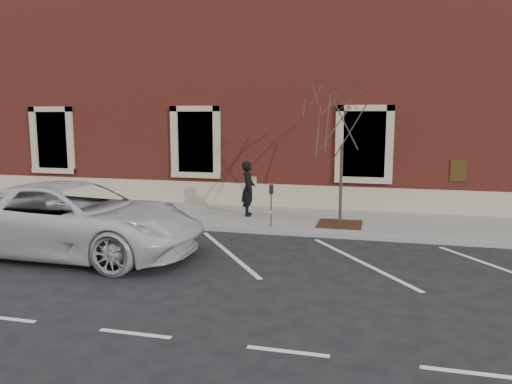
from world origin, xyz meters
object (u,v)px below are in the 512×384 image
(man, at_px, (248,189))
(white_truck, at_px, (73,219))
(parking_meter, at_px, (271,197))
(sapling, at_px, (342,122))

(man, xyz_separation_m, white_truck, (-3.03, -4.97, -0.15))
(parking_meter, bearing_deg, man, 132.66)
(parking_meter, distance_m, sapling, 2.96)
(sapling, bearing_deg, parking_meter, -158.49)
(parking_meter, relative_size, white_truck, 0.20)
(man, relative_size, white_truck, 0.28)
(white_truck, bearing_deg, sapling, -54.35)
(sapling, height_order, white_truck, sapling)
(man, bearing_deg, parking_meter, -154.93)
(man, distance_m, white_truck, 5.82)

